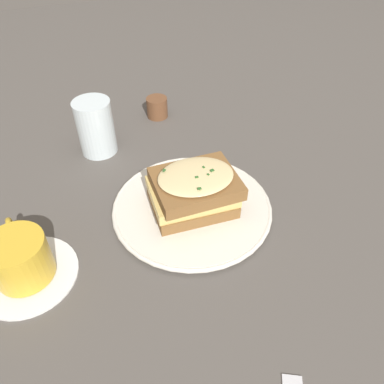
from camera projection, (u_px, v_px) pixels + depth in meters
The scene contains 6 objects.
ground_plane at pixel (207, 214), 0.60m from camera, with size 2.40×2.40×0.00m, color #514C47.
dinner_plate at pixel (192, 207), 0.60m from camera, with size 0.25×0.25×0.01m.
sandwich at pixel (194, 190), 0.57m from camera, with size 0.11×0.13×0.07m.
teacup_with_saucer at pixel (21, 261), 0.49m from camera, with size 0.14×0.14×0.07m.
water_glass at pixel (96, 127), 0.69m from camera, with size 0.07×0.07×0.10m, color silver.
condiment_pot at pixel (157, 107), 0.80m from camera, with size 0.04×0.04×0.04m, color brown.
Camera 1 is at (-0.38, 0.17, 0.43)m, focal length 35.00 mm.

